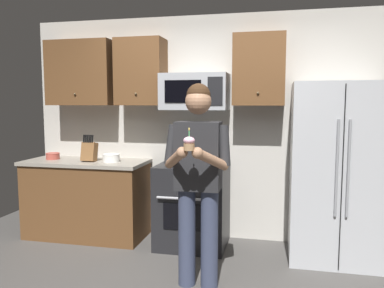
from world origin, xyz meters
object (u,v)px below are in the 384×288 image
refrigerator (336,172)px  person (198,174)px  oven_range (193,205)px  microwave (195,92)px  bowl_large_white (111,158)px  cupcake (189,143)px  bowl_small_colored (53,156)px  knife_block (89,151)px

refrigerator → person: refrigerator is taller
oven_range → microwave: microwave is taller
oven_range → microwave: (0.00, 0.12, 1.26)m
microwave → bowl_large_white: (-0.96, -0.14, -0.75)m
oven_range → refrigerator: size_ratio=0.52×
refrigerator → cupcake: (-1.24, -1.24, 0.39)m
person → cupcake: bearing=-90.0°
microwave → cupcake: size_ratio=4.26×
microwave → bowl_small_colored: bearing=-176.9°
oven_range → bowl_large_white: size_ratio=4.67×
oven_range → knife_block: knife_block is taller
oven_range → cupcake: cupcake is taller
refrigerator → bowl_small_colored: bearing=178.9°
bowl_large_white → cupcake: 1.78m
cupcake → refrigerator: bearing=44.9°
knife_block → cupcake: bearing=-40.0°
bowl_large_white → person: size_ratio=0.11×
oven_range → person: (0.26, -0.95, 0.53)m
oven_range → bowl_large_white: 1.08m
knife_block → bowl_large_white: 0.28m
refrigerator → knife_block: size_ratio=5.63×
oven_range → person: 1.12m
microwave → bowl_small_colored: size_ratio=4.48×
microwave → cupcake: bearing=-79.5°
microwave → knife_block: (-1.23, -0.15, -0.68)m
oven_range → person: person is taller
oven_range → knife_block: (-1.23, -0.03, 0.58)m
bowl_large_white → microwave: bearing=8.0°
bowl_small_colored → microwave: bearing=3.1°
oven_range → bowl_small_colored: bowl_small_colored is taller
person → cupcake: size_ratio=10.13×
oven_range → cupcake: size_ratio=5.36×
oven_range → cupcake: 1.54m
oven_range → bowl_large_white: bowl_large_white is taller
knife_block → bowl_small_colored: 0.52m
microwave → refrigerator: (1.50, -0.16, -0.82)m
bowl_small_colored → cupcake: 2.41m
refrigerator → bowl_large_white: (-2.46, 0.02, 0.07)m
knife_block → bowl_small_colored: size_ratio=1.94×
knife_block → cupcake: 1.96m
knife_block → cupcake: cupcake is taller
cupcake → microwave: bearing=100.5°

